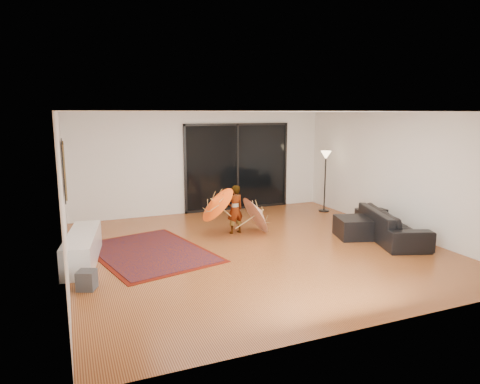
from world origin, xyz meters
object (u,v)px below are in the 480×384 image
sofa (391,224)px  child (235,209)px  media_console (83,248)px  ottoman (355,228)px

sofa → child: child is taller
sofa → child: 3.39m
sofa → media_console: bearing=99.9°
sofa → ottoman: (-0.63, 0.39, -0.10)m
ottoman → child: size_ratio=0.70×
media_console → sofa: (6.20, -0.94, 0.05)m
media_console → sofa: size_ratio=0.89×
ottoman → media_console: bearing=174.3°
media_console → child: 3.36m
sofa → child: (-2.93, 1.69, 0.23)m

